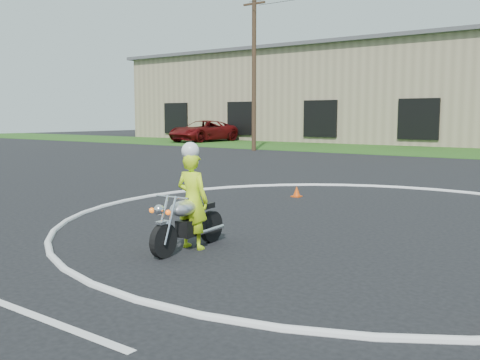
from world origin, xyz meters
The scene contains 6 objects.
ground centered at (0.00, 0.00, 0.00)m, with size 120.00×120.00×0.00m, color black.
course_markings centered at (2.17, 4.35, 0.01)m, with size 19.05×19.05×0.12m.
primary_motorcycle centered at (-1.21, -0.75, 0.47)m, with size 0.65×1.85×0.97m.
rider_primary_grp centered at (-1.21, -0.62, 0.87)m, with size 0.62×0.43×1.80m.
pickup_grp centered at (-25.44, 28.29, 0.92)m, with size 3.29×6.73×1.84m.
warehouse centered at (-18.00, 39.99, 4.16)m, with size 41.00×17.00×8.30m.
Camera 1 is at (4.66, -7.27, 2.23)m, focal length 40.00 mm.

